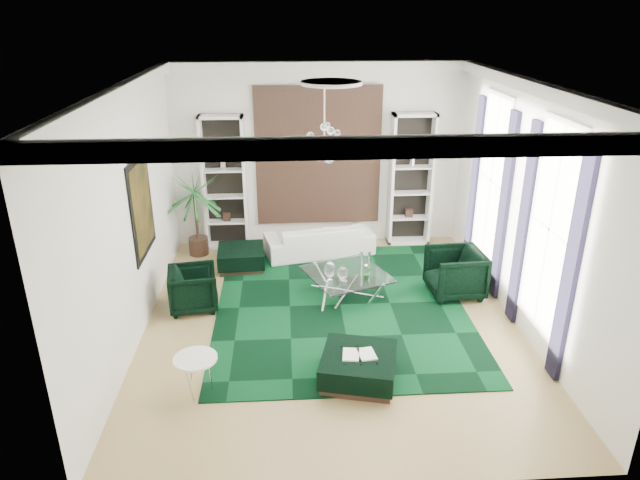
{
  "coord_description": "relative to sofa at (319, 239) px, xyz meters",
  "views": [
    {
      "loc": [
        -0.7,
        -8.11,
        4.8
      ],
      "look_at": [
        -0.15,
        0.5,
        1.24
      ],
      "focal_mm": 32.0,
      "sensor_mm": 36.0,
      "label": 1
    }
  ],
  "objects": [
    {
      "name": "shelving_left",
      "position": [
        -1.93,
        0.54,
        1.08
      ],
      "size": [
        0.9,
        0.38,
        2.8
      ],
      "primitive_type": null,
      "color": "white",
      "rests_on": "floor"
    },
    {
      "name": "ottoman_front",
      "position": [
        0.27,
        -4.35,
        -0.12
      ],
      "size": [
        1.2,
        1.2,
        0.4
      ],
      "primitive_type": "cube",
      "rotation": [
        0.0,
        0.0,
        -0.24
      ],
      "color": "black",
      "rests_on": "floor"
    },
    {
      "name": "chandelier",
      "position": [
        -0.06,
        -2.28,
        2.53
      ],
      "size": [
        0.82,
        0.82,
        0.66
      ],
      "primitive_type": null,
      "rotation": [
        0.0,
        0.0,
        -0.12
      ],
      "color": "white",
      "rests_on": "ceiling"
    },
    {
      "name": "tapestry",
      "position": [
        0.02,
        0.69,
        1.58
      ],
      "size": [
        2.5,
        0.06,
        2.8
      ],
      "primitive_type": "cube",
      "color": "black",
      "rests_on": "wall_back"
    },
    {
      "name": "window_far",
      "position": [
        3.01,
        -1.27,
        1.58
      ],
      "size": [
        0.03,
        1.1,
        2.9
      ],
      "primitive_type": "cube",
      "color": "white",
      "rests_on": "wall_right"
    },
    {
      "name": "shelving_right",
      "position": [
        1.97,
        0.54,
        1.08
      ],
      "size": [
        0.9,
        0.38,
        2.8
      ],
      "primitive_type": null,
      "color": "white",
      "rests_on": "floor"
    },
    {
      "name": "ceiling",
      "position": [
        0.02,
        -2.77,
        3.49
      ],
      "size": [
        6.0,
        7.0,
        0.02
      ],
      "primitive_type": "cube",
      "color": "white",
      "rests_on": "ground"
    },
    {
      "name": "window_near",
      "position": [
        3.01,
        -3.67,
        1.58
      ],
      "size": [
        0.03,
        1.1,
        2.9
      ],
      "primitive_type": "cube",
      "color": "white",
      "rests_on": "wall_right"
    },
    {
      "name": "wall_front",
      "position": [
        0.02,
        -6.28,
        1.58
      ],
      "size": [
        6.0,
        0.02,
        3.8
      ],
      "primitive_type": "cube",
      "color": "white",
      "rests_on": "ground"
    },
    {
      "name": "curtain_near_a",
      "position": [
        2.98,
        -4.45,
        1.33
      ],
      "size": [
        0.07,
        0.3,
        3.25
      ],
      "primitive_type": "cube",
      "color": "black",
      "rests_on": "floor"
    },
    {
      "name": "rug",
      "position": [
        0.22,
        -2.25,
        -0.31
      ],
      "size": [
        4.2,
        5.0,
        0.02
      ],
      "primitive_type": "cube",
      "color": "black",
      "rests_on": "floor"
    },
    {
      "name": "wall_left",
      "position": [
        -2.99,
        -2.77,
        1.58
      ],
      "size": [
        0.02,
        7.0,
        3.8
      ],
      "primitive_type": "cube",
      "color": "white",
      "rests_on": "ground"
    },
    {
      "name": "ceiling_medallion",
      "position": [
        0.02,
        -2.47,
        3.45
      ],
      "size": [
        0.9,
        0.9,
        0.05
      ],
      "primitive_type": "cylinder",
      "color": "white",
      "rests_on": "ceiling"
    },
    {
      "name": "painting",
      "position": [
        -2.95,
        -2.17,
        1.53
      ],
      "size": [
        0.04,
        1.3,
        1.6
      ],
      "primitive_type": "cube",
      "color": "black",
      "rests_on": "wall_left"
    },
    {
      "name": "ottoman_side",
      "position": [
        -1.58,
        -0.56,
        -0.12
      ],
      "size": [
        0.94,
        0.94,
        0.4
      ],
      "primitive_type": "cube",
      "rotation": [
        0.0,
        0.0,
        0.06
      ],
      "color": "black",
      "rests_on": "floor"
    },
    {
      "name": "curtain_far_a",
      "position": [
        2.98,
        -2.05,
        1.33
      ],
      "size": [
        0.07,
        0.3,
        3.25
      ],
      "primitive_type": "cube",
      "color": "black",
      "rests_on": "floor"
    },
    {
      "name": "sofa",
      "position": [
        0.0,
        0.0,
        0.0
      ],
      "size": [
        2.33,
        1.3,
        0.64
      ],
      "primitive_type": "imported",
      "rotation": [
        0.0,
        0.0,
        3.35
      ],
      "color": "white",
      "rests_on": "floor"
    },
    {
      "name": "armchair_right",
      "position": [
        2.29,
        -1.95,
        0.1
      ],
      "size": [
        0.98,
        0.96,
        0.84
      ],
      "primitive_type": "imported",
      "rotation": [
        0.0,
        0.0,
        -1.51
      ],
      "color": "black",
      "rests_on": "floor"
    },
    {
      "name": "floor",
      "position": [
        0.02,
        -2.77,
        -0.33
      ],
      "size": [
        6.0,
        7.0,
        0.02
      ],
      "primitive_type": "cube",
      "color": "tan",
      "rests_on": "ground"
    },
    {
      "name": "side_table",
      "position": [
        -1.9,
        -4.53,
        -0.04
      ],
      "size": [
        0.58,
        0.58,
        0.55
      ],
      "primitive_type": "cylinder",
      "rotation": [
        0.0,
        0.0,
        0.01
      ],
      "color": "white",
      "rests_on": "floor"
    },
    {
      "name": "book",
      "position": [
        0.27,
        -4.35,
        0.09
      ],
      "size": [
        0.46,
        0.31,
        0.03
      ],
      "primitive_type": "cube",
      "color": "white",
      "rests_on": "ottoman_front"
    },
    {
      "name": "armchair_left",
      "position": [
        -2.27,
        -2.16,
        0.04
      ],
      "size": [
        0.91,
        0.89,
        0.73
      ],
      "primitive_type": "imported",
      "rotation": [
        0.0,
        0.0,
        1.73
      ],
      "color": "black",
      "rests_on": "floor"
    },
    {
      "name": "coffee_table",
      "position": [
        0.37,
        -1.9,
        -0.1
      ],
      "size": [
        1.67,
        1.67,
        0.44
      ],
      "primitive_type": null,
      "rotation": [
        0.0,
        0.0,
        0.37
      ],
      "color": "white",
      "rests_on": "floor"
    },
    {
      "name": "palm",
      "position": [
        -2.5,
        0.14,
        0.77
      ],
      "size": [
        1.44,
        1.44,
        2.18
      ],
      "primitive_type": null,
      "rotation": [
        0.0,
        0.0,
        -0.06
      ],
      "color": "#206428",
      "rests_on": "floor"
    },
    {
      "name": "crown_molding",
      "position": [
        0.02,
        -2.77,
        3.38
      ],
      "size": [
        6.0,
        7.0,
        0.18
      ],
      "primitive_type": null,
      "color": "white",
      "rests_on": "ceiling"
    },
    {
      "name": "wall_right",
      "position": [
        3.03,
        -2.77,
        1.58
      ],
      "size": [
        0.02,
        7.0,
        3.8
      ],
      "primitive_type": "cube",
      "color": "white",
      "rests_on": "ground"
    },
    {
      "name": "curtain_far_b",
      "position": [
        2.98,
        -0.49,
        1.33
      ],
      "size": [
        0.07,
        0.3,
        3.25
      ],
      "primitive_type": "cube",
      "color": "black",
      "rests_on": "floor"
    },
    {
      "name": "curtain_near_b",
      "position": [
        2.98,
        -2.89,
        1.33
      ],
      "size": [
        0.07,
        0.3,
        3.25
      ],
      "primitive_type": "cube",
      "color": "black",
      "rests_on": "floor"
    },
    {
      "name": "wall_back",
      "position": [
        0.02,
        0.74,
        1.58
      ],
      "size": [
        6.0,
        0.02,
        3.8
      ],
      "primitive_type": "cube",
      "color": "white",
      "rests_on": "ground"
    },
    {
      "name": "table_plant",
      "position": [
        0.7,
        -2.17,
        0.24
      ],
      "size": [
        0.15,
        0.13,
        0.24
      ],
      "primitive_type": "imported",
      "rotation": [
        0.0,
        0.0,
        -0.17
      ],
      "color": "#206428",
      "rests_on": "coffee_table"
    }
  ]
}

